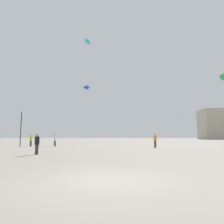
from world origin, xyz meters
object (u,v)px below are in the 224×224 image
at_px(person_in_yellow, 31,140).
at_px(person_in_white, 55,140).
at_px(person_in_orange, 155,140).
at_px(kite_emerald_delta, 222,78).
at_px(person_in_black, 37,143).
at_px(lamppost_west, 21,122).
at_px(building_left_hall, 220,124).
at_px(kite_cyan_diamond, 87,43).
at_px(kite_cobalt_delta, 86,89).

bearing_deg(person_in_yellow, person_in_white, 6.22).
relative_size(person_in_orange, kite_emerald_delta, 0.17).
bearing_deg(person_in_black, kite_emerald_delta, 113.85).
height_order(person_in_black, lamppost_west, lamppost_west).
bearing_deg(person_in_white, building_left_hall, -43.25).
distance_m(person_in_orange, person_in_black, 15.65).
relative_size(person_in_black, kite_cyan_diamond, 0.13).
height_order(person_in_orange, person_in_black, person_in_orange).
height_order(kite_cyan_diamond, lamppost_west, kite_cyan_diamond).
bearing_deg(kite_emerald_delta, person_in_black, -152.44).
relative_size(person_in_white, kite_cobalt_delta, 0.11).
distance_m(person_in_orange, lamppost_west, 18.49).
xyz_separation_m(person_in_orange, person_in_yellow, (-17.10, 1.98, -0.06)).
relative_size(person_in_white, person_in_black, 0.99).
bearing_deg(lamppost_west, kite_cobalt_delta, 66.51).
xyz_separation_m(person_in_orange, kite_cobalt_delta, (-11.52, 16.84, 10.84)).
height_order(person_in_white, kite_cobalt_delta, kite_cobalt_delta).
bearing_deg(lamppost_west, building_left_hall, 47.91).
bearing_deg(person_in_black, person_in_white, -173.79).
xyz_separation_m(person_in_black, building_left_hall, (58.90, 84.53, 6.40)).
bearing_deg(kite_emerald_delta, person_in_orange, -177.41).
distance_m(person_in_yellow, kite_emerald_delta, 28.02).
bearing_deg(person_in_white, kite_cyan_diamond, -130.19).
bearing_deg(person_in_yellow, kite_cobalt_delta, 68.61).
distance_m(person_in_black, kite_cyan_diamond, 15.97).
xyz_separation_m(person_in_black, person_in_yellow, (-5.56, 12.56, -0.01)).
xyz_separation_m(kite_emerald_delta, building_left_hall, (37.81, 73.53, -2.10)).
distance_m(person_in_yellow, kite_cobalt_delta, 19.25).
distance_m(person_in_yellow, lamppost_west, 2.86).
height_order(person_in_orange, building_left_hall, building_left_hall).
xyz_separation_m(person_in_yellow, kite_emerald_delta, (26.65, -1.55, 8.51)).
height_order(kite_cyan_diamond, building_left_hall, building_left_hall).
relative_size(kite_emerald_delta, building_left_hall, 0.57).
relative_size(person_in_orange, lamppost_west, 0.35).
height_order(person_in_black, person_in_yellow, person_in_black).
bearing_deg(building_left_hall, person_in_yellow, -131.85).
bearing_deg(person_in_yellow, person_in_orange, -7.42).
xyz_separation_m(person_in_yellow, kite_cyan_diamond, (8.18, -3.33, 12.78)).
xyz_separation_m(person_in_orange, kite_emerald_delta, (9.56, 0.43, 8.45)).
bearing_deg(lamppost_west, person_in_yellow, 30.66).
bearing_deg(person_in_white, person_in_yellow, 94.28).
relative_size(person_in_orange, person_in_black, 1.06).
distance_m(kite_emerald_delta, kite_cyan_diamond, 19.04).
height_order(person_in_yellow, kite_cobalt_delta, kite_cobalt_delta).
relative_size(person_in_white, kite_cyan_diamond, 0.13).
relative_size(kite_cyan_diamond, lamppost_west, 2.53).
height_order(person_in_yellow, kite_cyan_diamond, kite_cyan_diamond).
distance_m(person_in_white, kite_emerald_delta, 24.94).
xyz_separation_m(person_in_white, kite_emerald_delta, (23.36, -1.96, 8.51)).
relative_size(kite_cobalt_delta, building_left_hall, 0.84).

